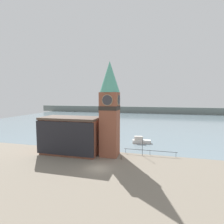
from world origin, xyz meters
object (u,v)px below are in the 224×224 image
Objects in this scene: clock_tower at (110,106)px; mooring_bollard_near at (121,158)px; lamp_post at (142,143)px; pier_building at (71,135)px; boat_near at (141,141)px.

clock_tower reaches higher than mooring_bollard_near.
pier_building is at bearing -172.07° from lamp_post.
pier_building reaches higher than mooring_bollard_near.
lamp_post reaches higher than boat_near.
clock_tower is 11.02m from lamp_post.
mooring_bollard_near is (-2.86, -14.27, -0.34)m from boat_near.
mooring_bollard_near is 6.07m from lamp_post.
lamp_post is at bearing -90.93° from boat_near.
lamp_post reaches higher than mooring_bollard_near.
clock_tower is at bearing 146.62° from mooring_bollard_near.
clock_tower is at bearing 4.54° from pier_building.
pier_building is 2.58× the size of boat_near.
clock_tower is at bearing -123.52° from boat_near.
boat_near is 7.67× the size of mooring_bollard_near.
clock_tower is 11.41m from mooring_bollard_near.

